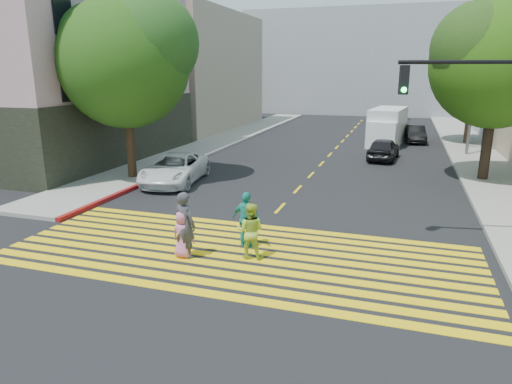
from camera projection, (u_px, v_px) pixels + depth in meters
The scene contains 23 objects.
ground at pixel (221, 272), 11.88m from camera, with size 120.00×120.00×0.00m, color black.
sidewalk_left at pixel (226, 139), 34.61m from camera, with size 3.00×40.00×0.15m, color gray.
sidewalk_right at pixel (488, 173), 23.12m from camera, with size 3.00×60.00×0.15m, color gray.
curb_red at pixel (124, 192), 19.43m from camera, with size 0.20×8.00×0.16m, color maroon.
crosswalk at pixel (237, 254), 13.05m from camera, with size 13.40×5.30×0.01m.
lane_line at pixel (340, 144), 32.56m from camera, with size 0.12×34.40×0.01m.
building_left_pink at pixel (42, 80), 26.49m from camera, with size 12.10×14.10×11.00m.
building_left_tan at pixel (173, 72), 41.09m from camera, with size 12.00×16.00×10.00m, color tan.
backdrop_block at pixel (372, 63), 54.46m from camera, with size 30.00×8.00×12.00m, color gray.
tree_left at pixel (126, 55), 20.54m from camera, with size 6.51×5.93×8.51m.
tree_right_near at pixel (500, 55), 20.13m from camera, with size 7.50×7.44×8.48m.
tree_right_far at pixel (476, 64), 30.99m from camera, with size 7.35×7.32×8.18m.
pedestrian_man at pixel (185, 225), 12.61m from camera, with size 0.69×0.45×1.90m, color #37373E.
pedestrian_woman at pixel (250, 231), 12.59m from camera, with size 0.78×0.60×1.60m, color #AECC3B.
pedestrian_child at pixel (183, 234), 12.68m from camera, with size 0.66×0.43×1.35m, color #CE6C9F.
pedestrian_extra at pixel (247, 220), 13.42m from camera, with size 0.98×0.41×1.67m, color teal.
white_sedan at pixel (175, 169), 21.16m from camera, with size 2.23×4.83×1.34m, color white.
dark_car_near at pixel (383, 149), 26.74m from camera, with size 1.53×3.80×1.30m, color black.
silver_car at pixel (398, 123), 39.31m from camera, with size 1.96×4.83×1.40m, color slate.
dark_car_parked at pixel (415, 134), 33.27m from camera, with size 1.29×3.69×1.21m, color black.
white_van at pixel (387, 128), 32.08m from camera, with size 2.62×5.55×2.52m.
traffic_signal at pixel (496, 123), 12.58m from camera, with size 3.84×0.91×5.68m.
street_lamp at pixel (474, 58), 26.44m from camera, with size 2.28×0.51×10.07m.
Camera 1 is at (4.24, -10.13, 5.08)m, focal length 32.00 mm.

